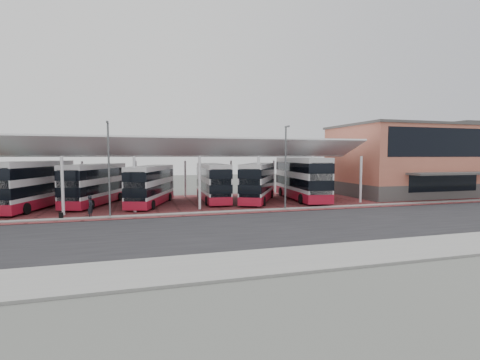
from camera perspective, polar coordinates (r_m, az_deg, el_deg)
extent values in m
plane|color=#4E504B|center=(27.69, 8.83, -6.95)|extent=(140.00, 140.00, 0.00)
cube|color=black|center=(26.80, 9.74, -7.30)|extent=(120.00, 14.00, 0.02)
cube|color=maroon|center=(40.32, 3.61, -3.43)|extent=(72.00, 16.00, 0.06)
cube|color=gray|center=(20.08, 19.92, -11.15)|extent=(120.00, 4.00, 0.14)
cube|color=gray|center=(33.31, 4.32, -4.93)|extent=(120.00, 0.80, 0.14)
cube|color=yellow|center=(21.69, 16.76, -10.08)|extent=(120.00, 0.12, 0.01)
cube|color=yellow|center=(21.93, 16.33, -9.91)|extent=(120.00, 0.12, 0.01)
cylinder|color=white|center=(45.97, -31.84, -0.26)|extent=(0.26, 0.26, 4.60)
cylinder|color=white|center=(33.87, -27.11, -0.90)|extent=(0.26, 0.26, 5.20)
cylinder|color=white|center=(44.71, -24.42, -0.12)|extent=(0.26, 0.26, 4.60)
cylinder|color=white|center=(33.24, -16.91, -0.72)|extent=(0.26, 0.26, 5.20)
cylinder|color=white|center=(44.24, -16.71, 0.03)|extent=(0.26, 0.26, 4.60)
cylinder|color=white|center=(33.69, -6.65, -0.51)|extent=(0.26, 0.26, 5.20)
cylinder|color=white|center=(44.57, -8.97, 0.17)|extent=(0.26, 0.26, 4.60)
cylinder|color=white|center=(35.17, 3.04, -0.30)|extent=(0.26, 0.26, 5.20)
cylinder|color=white|center=(45.70, -1.49, 0.32)|extent=(0.26, 0.26, 4.60)
cylinder|color=white|center=(37.56, 11.72, -0.11)|extent=(0.26, 0.26, 5.20)
cylinder|color=white|center=(47.57, 5.52, 0.44)|extent=(0.26, 0.26, 4.60)
cylinder|color=white|center=(40.71, 19.21, 0.06)|extent=(0.26, 0.26, 5.20)
cylinder|color=white|center=(50.09, 11.92, 0.55)|extent=(0.26, 0.26, 4.60)
cube|color=silver|center=(35.77, -7.28, 5.35)|extent=(37.00, 4.95, 1.95)
cube|color=silver|center=(41.31, -8.47, 4.88)|extent=(37.00, 7.12, 1.43)
cube|color=#4F4C4B|center=(51.98, 25.58, -1.18)|extent=(18.00, 12.00, 1.80)
cube|color=#CF735B|center=(51.80, 25.73, 3.79)|extent=(18.00, 12.00, 7.20)
cube|color=black|center=(47.58, 30.54, 5.33)|extent=(16.00, 0.25, 3.40)
cube|color=black|center=(47.66, 30.34, -0.32)|extent=(10.00, 0.25, 2.20)
cube|color=#4F4C4B|center=(46.85, 31.36, 0.92)|extent=(11.00, 2.40, 0.25)
cube|color=#4F4C4B|center=(51.94, 25.86, 7.87)|extent=(18.40, 12.40, 0.30)
cube|color=slate|center=(76.85, 34.70, 3.11)|extent=(30.00, 20.00, 10.00)
cylinder|color=#56595C|center=(31.06, -20.71, 1.46)|extent=(0.16, 0.16, 8.00)
cube|color=#56595C|center=(30.86, -20.94, 8.88)|extent=(0.15, 0.90, 0.15)
cylinder|color=#56595C|center=(33.77, 7.48, 1.87)|extent=(0.16, 0.16, 8.00)
cube|color=#56595C|center=(33.59, 7.75, 8.68)|extent=(0.15, 0.90, 0.15)
cube|color=silver|center=(39.56, -30.68, -0.51)|extent=(5.44, 11.52, 4.40)
cube|color=#A31228|center=(39.72, -30.59, -3.08)|extent=(5.49, 11.57, 0.92)
cube|color=black|center=(39.59, -30.65, -1.17)|extent=(5.49, 11.57, 0.97)
cube|color=black|center=(39.49, -30.74, 1.19)|extent=(5.49, 11.57, 0.97)
cylinder|color=black|center=(36.02, -31.66, -4.04)|extent=(0.55, 1.06, 1.02)
cylinder|color=black|center=(43.48, -29.69, -2.69)|extent=(0.55, 1.06, 1.02)
cylinder|color=black|center=(42.30, -26.65, -2.76)|extent=(0.55, 1.06, 1.02)
cube|color=silver|center=(39.65, -22.65, -0.51)|extent=(5.77, 10.61, 4.08)
cube|color=#A31228|center=(39.80, -22.59, -2.89)|extent=(5.82, 10.66, 0.85)
cube|color=black|center=(39.68, -22.64, -1.12)|extent=(5.82, 10.66, 0.90)
cube|color=black|center=(39.58, -22.70, 1.07)|extent=(5.82, 10.66, 0.90)
cube|color=black|center=(35.12, -26.40, -1.31)|extent=(2.04, 0.81, 3.41)
cylinder|color=black|center=(37.47, -26.48, -3.63)|extent=(0.57, 0.98, 0.95)
cylinder|color=black|center=(36.33, -23.24, -3.76)|extent=(0.57, 0.98, 0.95)
cylinder|color=black|center=(43.31, -22.03, -2.53)|extent=(0.57, 0.98, 0.95)
cylinder|color=black|center=(42.34, -19.14, -2.60)|extent=(0.57, 0.98, 0.95)
cube|color=silver|center=(37.74, -14.39, -0.69)|extent=(5.40, 10.16, 3.90)
cube|color=#A31228|center=(37.90, -14.34, -3.08)|extent=(5.44, 10.21, 0.82)
cube|color=black|center=(37.78, -14.38, -1.30)|extent=(5.44, 10.21, 0.86)
cube|color=black|center=(37.67, -14.41, 0.89)|extent=(5.44, 10.21, 0.86)
cube|color=black|center=(33.09, -16.93, -1.54)|extent=(1.96, 0.75, 3.26)
cylinder|color=black|center=(35.29, -17.64, -3.88)|extent=(0.54, 0.94, 0.91)
cylinder|color=black|center=(34.56, -14.12, -3.98)|extent=(0.54, 0.94, 0.91)
cylinder|color=black|center=(41.28, -14.53, -2.70)|extent=(0.54, 0.94, 0.91)
cylinder|color=black|center=(40.65, -11.48, -2.75)|extent=(0.54, 0.94, 0.91)
cube|color=silver|center=(39.68, -4.52, -0.25)|extent=(2.72, 10.38, 4.02)
cube|color=#A31228|center=(39.84, -4.51, -2.60)|extent=(2.76, 10.41, 0.84)
cube|color=black|center=(39.72, -4.52, -0.85)|extent=(2.76, 10.41, 0.89)
cube|color=black|center=(39.62, -4.53, 1.31)|extent=(2.76, 10.41, 0.89)
cube|color=black|center=(34.68, -3.14, -1.01)|extent=(2.11, 0.17, 3.37)
cylinder|color=black|center=(36.44, -5.47, -3.44)|extent=(0.30, 0.95, 0.94)
cylinder|color=black|center=(36.86, -1.87, -3.34)|extent=(0.30, 0.95, 0.94)
cylinder|color=black|center=(42.93, -6.78, -2.32)|extent=(0.30, 0.95, 0.94)
cylinder|color=black|center=(43.28, -3.70, -2.25)|extent=(0.30, 0.95, 0.94)
cube|color=silver|center=(39.40, 2.94, -0.24)|extent=(6.99, 10.27, 4.06)
cube|color=#A31228|center=(39.55, 2.93, -2.63)|extent=(7.04, 10.32, 0.85)
cube|color=black|center=(39.43, 2.94, -0.86)|extent=(7.04, 10.32, 0.90)
cube|color=black|center=(39.33, 2.95, 1.34)|extent=(7.04, 10.32, 0.90)
cube|color=black|center=(34.35, 1.57, -1.02)|extent=(1.92, 1.09, 3.40)
cylinder|color=black|center=(36.54, 0.27, -3.40)|extent=(0.68, 0.96, 0.94)
cylinder|color=black|center=(36.13, 3.94, -3.49)|extent=(0.68, 0.96, 0.94)
cylinder|color=black|center=(43.02, 2.08, -2.28)|extent=(0.68, 0.96, 0.94)
cylinder|color=black|center=(42.68, 5.21, -2.34)|extent=(0.68, 0.96, 0.94)
cube|color=silver|center=(41.73, 10.03, 0.42)|extent=(4.04, 12.22, 4.69)
cube|color=#A31228|center=(41.89, 10.00, -2.18)|extent=(4.09, 12.27, 0.98)
cube|color=black|center=(41.76, 10.02, -0.25)|extent=(4.09, 12.27, 1.04)
cube|color=black|center=(41.67, 10.05, 2.14)|extent=(4.09, 12.27, 1.04)
cube|color=black|center=(36.21, 13.20, -0.33)|extent=(2.45, 0.38, 3.93)
cylinder|color=black|center=(37.86, 10.01, -3.09)|extent=(0.42, 1.12, 1.09)
cylinder|color=black|center=(38.86, 13.80, -2.96)|extent=(0.42, 1.12, 1.09)
cylinder|color=black|center=(45.11, 6.72, -1.92)|extent=(0.42, 1.12, 1.09)
cylinder|color=black|center=(45.96, 9.98, -1.84)|extent=(0.42, 1.12, 1.09)
imported|color=black|center=(31.72, -23.31, -4.03)|extent=(0.57, 0.75, 1.85)
cube|color=black|center=(32.15, -27.30, -5.23)|extent=(0.31, 0.22, 0.53)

